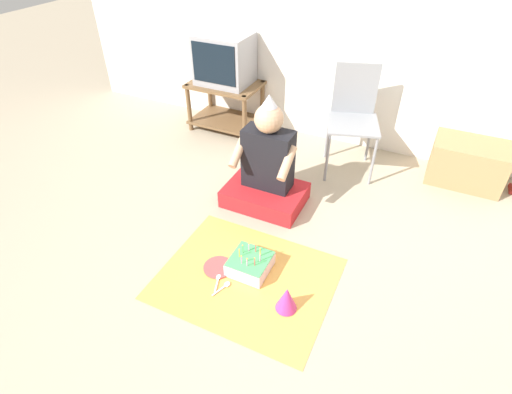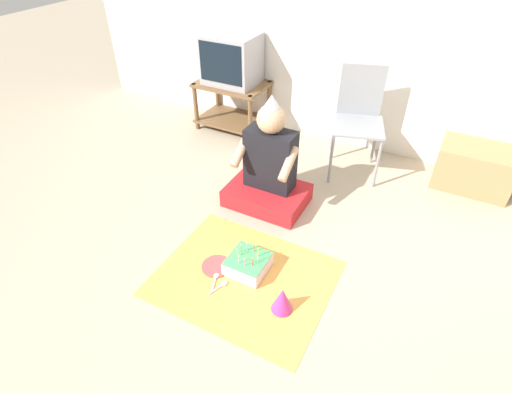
% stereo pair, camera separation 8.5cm
% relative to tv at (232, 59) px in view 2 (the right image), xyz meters
% --- Properties ---
extents(ground_plane, '(16.00, 16.00, 0.00)m').
position_rel_tv_xyz_m(ground_plane, '(1.44, -1.93, -0.71)').
color(ground_plane, tan).
extents(wall_back, '(6.40, 0.06, 2.55)m').
position_rel_tv_xyz_m(wall_back, '(1.44, 0.25, 0.56)').
color(wall_back, white).
rests_on(wall_back, ground_plane).
extents(tv_stand, '(0.69, 0.47, 0.48)m').
position_rel_tv_xyz_m(tv_stand, '(0.00, -0.01, -0.42)').
color(tv_stand, brown).
rests_on(tv_stand, ground_plane).
extents(tv, '(0.50, 0.41, 0.46)m').
position_rel_tv_xyz_m(tv, '(0.00, 0.00, 0.00)').
color(tv, '#99999E').
rests_on(tv, tv_stand).
extents(folding_chair, '(0.52, 0.53, 0.89)m').
position_rel_tv_xyz_m(folding_chair, '(1.32, -0.18, -0.20)').
color(folding_chair, gray).
rests_on(folding_chair, ground_plane).
extents(cardboard_box_stack, '(0.58, 0.39, 0.36)m').
position_rel_tv_xyz_m(cardboard_box_stack, '(2.28, -0.00, -0.53)').
color(cardboard_box_stack, '#A87F51').
rests_on(cardboard_box_stack, ground_plane).
extents(person_seated, '(0.60, 0.44, 0.89)m').
position_rel_tv_xyz_m(person_seated, '(0.89, -0.98, -0.43)').
color(person_seated, red).
rests_on(person_seated, ground_plane).
extents(party_cloth, '(1.08, 0.87, 0.01)m').
position_rel_tv_xyz_m(party_cloth, '(1.11, -1.78, -0.71)').
color(party_cloth, '#EFA84C').
rests_on(party_cloth, ground_plane).
extents(birthday_cake, '(0.25, 0.25, 0.17)m').
position_rel_tv_xyz_m(birthday_cake, '(1.10, -1.70, -0.66)').
color(birthday_cake, silver).
rests_on(birthday_cake, party_cloth).
extents(party_hat_blue, '(0.13, 0.13, 0.17)m').
position_rel_tv_xyz_m(party_hat_blue, '(1.43, -1.88, -0.62)').
color(party_hat_blue, '#CC338C').
rests_on(party_hat_blue, party_cloth).
extents(paper_plate, '(0.20, 0.20, 0.01)m').
position_rel_tv_xyz_m(paper_plate, '(0.91, -1.78, -0.70)').
color(paper_plate, '#D84C4C').
rests_on(paper_plate, party_cloth).
extents(plastic_spoon_near, '(0.06, 0.14, 0.01)m').
position_rel_tv_xyz_m(plastic_spoon_near, '(0.95, -1.87, -0.70)').
color(plastic_spoon_near, white).
rests_on(plastic_spoon_near, party_cloth).
extents(plastic_spoon_far, '(0.06, 0.14, 0.01)m').
position_rel_tv_xyz_m(plastic_spoon_far, '(1.02, -1.90, -0.70)').
color(plastic_spoon_far, white).
rests_on(plastic_spoon_far, party_cloth).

